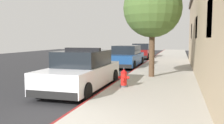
% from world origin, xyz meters
% --- Properties ---
extents(ground_plane, '(33.85, 60.00, 0.20)m').
position_xyz_m(ground_plane, '(-4.29, 10.00, -0.10)').
color(ground_plane, '#2B2B2D').
extents(sidewalk_pavement, '(3.42, 60.00, 0.15)m').
position_xyz_m(sidewalk_pavement, '(1.71, 10.00, 0.08)').
color(sidewalk_pavement, '#ADA89E').
rests_on(sidewalk_pavement, ground).
extents(curb_painted_edge, '(0.08, 60.00, 0.15)m').
position_xyz_m(curb_painted_edge, '(-0.04, 10.00, 0.08)').
color(curb_painted_edge, maroon).
rests_on(curb_painted_edge, ground).
extents(police_cruiser, '(1.94, 4.84, 1.68)m').
position_xyz_m(police_cruiser, '(-1.10, 4.51, 0.74)').
color(police_cruiser, white).
rests_on(police_cruiser, ground).
extents(parked_car_silver_ahead, '(1.94, 4.84, 1.56)m').
position_xyz_m(parked_car_silver_ahead, '(-1.11, 12.72, 0.74)').
color(parked_car_silver_ahead, navy).
rests_on(parked_car_silver_ahead, ground).
extents(parked_car_dark_far, '(1.94, 4.84, 1.56)m').
position_xyz_m(parked_car_dark_far, '(-1.27, 21.01, 0.74)').
color(parked_car_dark_far, maroon).
rests_on(parked_car_dark_far, ground).
extents(fire_hydrant, '(0.44, 0.40, 0.76)m').
position_xyz_m(fire_hydrant, '(0.55, 4.77, 0.50)').
color(fire_hydrant, '#4C4C51').
rests_on(fire_hydrant, sidewalk_pavement).
extents(street_tree, '(2.86, 2.86, 4.81)m').
position_xyz_m(street_tree, '(1.30, 7.70, 3.52)').
color(street_tree, brown).
rests_on(street_tree, sidewalk_pavement).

